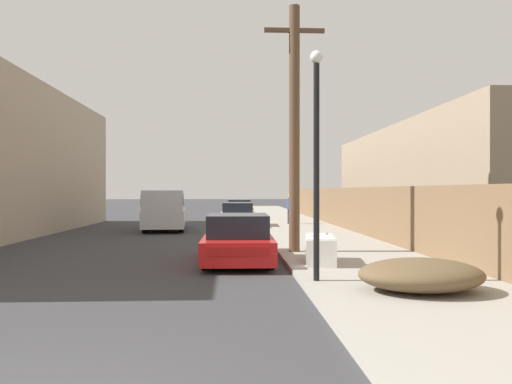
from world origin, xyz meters
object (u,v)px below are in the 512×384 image
Objects in this scene: discarded_fridge at (320,249)px; utility_pole at (294,125)px; car_parked_mid at (238,216)px; street_lamp at (316,147)px; brush_pile at (421,275)px; parked_sports_car_red at (238,240)px; pickup_truck at (164,211)px; pedestrian at (290,209)px; car_parked_far at (238,209)px.

utility_pole is (-0.35, 2.34, 3.41)m from discarded_fridge.
utility_pole is at bearing -81.02° from car_parked_mid.
street_lamp is 2.05× the size of brush_pile.
discarded_fridge is 4.15m from utility_pole.
parked_sports_car_red is 0.58× the size of utility_pole.
street_lamp is at bearing 104.68° from pickup_truck.
parked_sports_car_red is 1.88× the size of brush_pile.
street_lamp reaches higher than discarded_fridge.
pedestrian is at bearing 84.94° from street_lamp.
utility_pole is 4.94m from street_lamp.
parked_sports_car_red is at bearing -89.44° from car_parked_mid.
utility_pole is 7.05m from brush_pile.
car_parked_mid is 3.03m from pedestrian.
pickup_truck is 1.16× the size of street_lamp.
car_parked_mid is (-1.87, 13.72, 0.16)m from discarded_fridge.
car_parked_far is at bearing 93.90° from utility_pole.
pedestrian reaches higher than brush_pile.
utility_pole is 3.24× the size of brush_pile.
discarded_fridge is 13.84m from car_parked_mid.
parked_sports_car_red is at bearing 114.20° from street_lamp.
pedestrian is at bearing 83.76° from utility_pole.
street_lamp is 17.31m from pedestrian.
street_lamp reaches higher than car_parked_mid.
pickup_truck reaches higher than car_parked_far.
pickup_truck reaches higher than brush_pile.
car_parked_far is 26.26m from brush_pile.
discarded_fridge is at bearing 78.07° from street_lamp.
utility_pole is (1.70, 1.41, 3.28)m from parked_sports_car_red.
utility_pole is at bearing -96.24° from pedestrian.
car_parked_mid is at bearing -94.56° from car_parked_far.
brush_pile is (3.22, -4.55, -0.18)m from parked_sports_car_red.
pedestrian reaches higher than discarded_fridge.
pickup_truck is 10.98m from utility_pole.
car_parked_far is 25.08m from street_lamp.
pedestrian is (2.86, 0.95, 0.33)m from car_parked_mid.
pickup_truck is (-3.54, -2.08, 0.35)m from car_parked_mid.
brush_pile is at bearing -78.67° from car_parked_mid.
car_parked_mid is 2.77× the size of pedestrian.
discarded_fridge is 2.26m from parked_sports_car_red.
pickup_truck is at bearing -112.42° from car_parked_far.
car_parked_mid reaches higher than brush_pile.
discarded_fridge is 0.45× the size of parked_sports_car_red.
street_lamp is (1.53, -3.40, 2.21)m from parked_sports_car_red.
utility_pole reaches higher than brush_pile.
street_lamp reaches higher than brush_pile.
car_parked_mid is 1.99× the size of brush_pile.
utility_pole reaches higher than street_lamp.
parked_sports_car_red is 0.92× the size of street_lamp.
car_parked_mid is 17.60m from brush_pile.
discarded_fridge is at bearing 107.90° from brush_pile.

